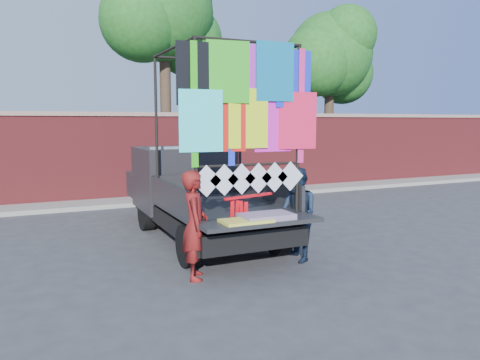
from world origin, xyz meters
name	(u,v)px	position (x,y,z in m)	size (l,w,h in m)	color
ground	(244,259)	(0.00, 0.00, 0.00)	(90.00, 90.00, 0.00)	#38383A
brick_wall	(145,155)	(0.00, 7.00, 1.33)	(30.00, 0.45, 2.61)	maroon
curb	(152,200)	(0.00, 6.30, 0.06)	(30.00, 1.20, 0.12)	gray
tree_mid	(165,16)	(1.02, 8.12, 5.70)	(4.20, 3.30, 7.73)	#38281C
tree_right	(332,58)	(7.52, 8.12, 4.75)	(4.20, 3.30, 6.62)	#38281C
pickup_truck	(192,191)	(-0.16, 2.23, 0.90)	(2.24, 5.63, 3.55)	black
woman	(195,225)	(-1.07, -0.55, 0.81)	(0.59, 0.39, 1.62)	maroon
man	(297,215)	(0.77, -0.41, 0.79)	(0.77, 0.60, 1.58)	#162238
streamer_bundle	(243,209)	(-0.25, -0.49, 0.98)	(0.93, 0.27, 0.65)	red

